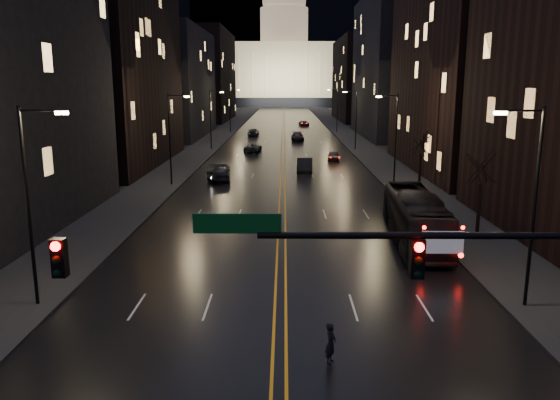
{
  "coord_description": "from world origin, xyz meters",
  "views": [
    {
      "loc": [
        0.17,
        -13.09,
        9.89
      ],
      "look_at": [
        -0.04,
        13.13,
        4.3
      ],
      "focal_mm": 35.0,
      "sensor_mm": 36.0,
      "label": 1
    }
  ],
  "objects_px": {
    "traffic_signal": "(511,278)",
    "receding_car_a": "(305,165)",
    "oncoming_car_b": "(218,171)",
    "pedestrian_a": "(331,343)",
    "bus": "(415,218)",
    "oncoming_car_a": "(221,174)"
  },
  "relations": [
    {
      "from": "traffic_signal",
      "to": "receding_car_a",
      "type": "distance_m",
      "value": 48.8
    },
    {
      "from": "oncoming_car_b",
      "to": "pedestrian_a",
      "type": "relative_size",
      "value": 3.27
    },
    {
      "from": "traffic_signal",
      "to": "pedestrian_a",
      "type": "distance_m",
      "value": 7.77
    },
    {
      "from": "bus",
      "to": "receding_car_a",
      "type": "distance_m",
      "value": 28.81
    },
    {
      "from": "oncoming_car_b",
      "to": "receding_car_a",
      "type": "relative_size",
      "value": 1.0
    },
    {
      "from": "oncoming_car_b",
      "to": "receding_car_a",
      "type": "bearing_deg",
      "value": -154.26
    },
    {
      "from": "receding_car_a",
      "to": "pedestrian_a",
      "type": "relative_size",
      "value": 3.27
    },
    {
      "from": "bus",
      "to": "pedestrian_a",
      "type": "bearing_deg",
      "value": -109.5
    },
    {
      "from": "pedestrian_a",
      "to": "traffic_signal",
      "type": "bearing_deg",
      "value": -117.42
    },
    {
      "from": "traffic_signal",
      "to": "oncoming_car_a",
      "type": "distance_m",
      "value": 44.53
    },
    {
      "from": "receding_car_a",
      "to": "oncoming_car_a",
      "type": "bearing_deg",
      "value": -144.15
    },
    {
      "from": "bus",
      "to": "receding_car_a",
      "type": "xyz_separation_m",
      "value": [
        -5.94,
        28.18,
        -0.78
      ]
    },
    {
      "from": "traffic_signal",
      "to": "oncoming_car_b",
      "type": "bearing_deg",
      "value": 106.08
    },
    {
      "from": "oncoming_car_a",
      "to": "pedestrian_a",
      "type": "distance_m",
      "value": 38.47
    },
    {
      "from": "receding_car_a",
      "to": "oncoming_car_b",
      "type": "bearing_deg",
      "value": -153.37
    },
    {
      "from": "bus",
      "to": "oncoming_car_a",
      "type": "distance_m",
      "value": 26.77
    },
    {
      "from": "pedestrian_a",
      "to": "bus",
      "type": "bearing_deg",
      "value": 0.26
    },
    {
      "from": "pedestrian_a",
      "to": "oncoming_car_b",
      "type": "bearing_deg",
      "value": 36.04
    },
    {
      "from": "traffic_signal",
      "to": "pedestrian_a",
      "type": "bearing_deg",
      "value": 129.04
    },
    {
      "from": "oncoming_car_a",
      "to": "pedestrian_a",
      "type": "bearing_deg",
      "value": 96.41
    },
    {
      "from": "traffic_signal",
      "to": "oncoming_car_a",
      "type": "height_order",
      "value": "traffic_signal"
    },
    {
      "from": "oncoming_car_b",
      "to": "receding_car_a",
      "type": "distance_m",
      "value": 10.27
    }
  ]
}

